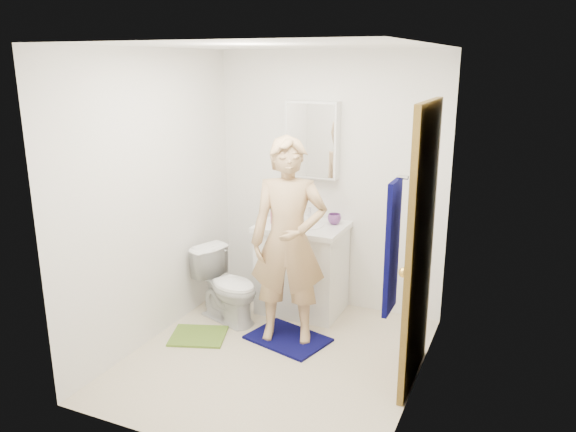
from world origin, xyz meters
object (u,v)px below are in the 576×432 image
(vanity_cabinet, at_px, (302,270))
(toilet, at_px, (228,286))
(soap_dispenser, at_px, (277,212))
(toothbrush_cup, at_px, (334,219))
(towel, at_px, (392,247))
(man, at_px, (289,241))
(medicine_cabinet, at_px, (312,140))

(vanity_cabinet, xyz_separation_m, toilet, (-0.54, -0.47, -0.07))
(soap_dispenser, distance_m, toothbrush_cup, 0.53)
(vanity_cabinet, relative_size, toilet, 1.21)
(towel, bearing_deg, toilet, 149.29)
(man, bearing_deg, vanity_cabinet, 84.87)
(toothbrush_cup, relative_size, man, 0.07)
(medicine_cabinet, xyz_separation_m, towel, (1.18, -1.71, -0.35))
(soap_dispenser, xyz_separation_m, toothbrush_cup, (0.50, 0.17, -0.06))
(medicine_cabinet, distance_m, soap_dispenser, 0.74)
(medicine_cabinet, height_order, towel, medicine_cabinet)
(towel, height_order, soap_dispenser, towel)
(vanity_cabinet, height_order, toilet, vanity_cabinet)
(toilet, bearing_deg, toothbrush_cup, -34.27)
(vanity_cabinet, xyz_separation_m, towel, (1.18, -1.48, 0.85))
(medicine_cabinet, height_order, toothbrush_cup, medicine_cabinet)
(soap_dispenser, relative_size, man, 0.12)
(towel, distance_m, toilet, 2.20)
(toilet, height_order, man, man)
(towel, relative_size, man, 0.47)
(vanity_cabinet, bearing_deg, medicine_cabinet, 90.00)
(toilet, xyz_separation_m, soap_dispenser, (0.30, 0.42, 0.62))
(toilet, distance_m, toothbrush_cup, 1.15)
(vanity_cabinet, height_order, toothbrush_cup, toothbrush_cup)
(toothbrush_cup, bearing_deg, toilet, -143.50)
(toothbrush_cup, height_order, man, man)
(towel, xyz_separation_m, soap_dispenser, (-1.41, 1.44, -0.29))
(vanity_cabinet, distance_m, toothbrush_cup, 0.58)
(vanity_cabinet, height_order, man, man)
(towel, xyz_separation_m, toilet, (-1.72, 1.02, -0.92))
(soap_dispenser, bearing_deg, toothbrush_cup, 19.17)
(soap_dispenser, height_order, toothbrush_cup, soap_dispenser)
(soap_dispenser, xyz_separation_m, man, (0.36, -0.55, -0.08))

